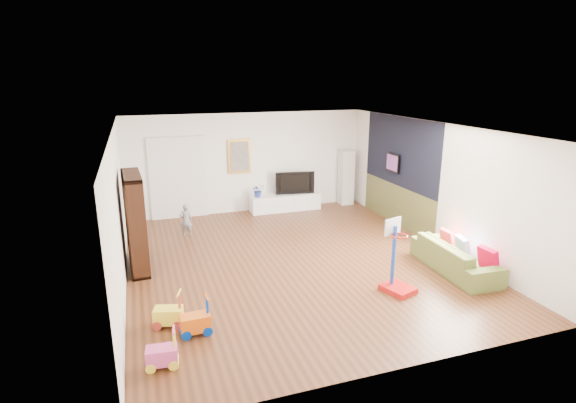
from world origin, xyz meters
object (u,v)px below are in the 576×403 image
object	(u,v)px
media_console	(285,202)
basketball_hoop	(400,257)
bookshelf	(135,222)
sofa	(455,257)

from	to	relation	value
media_console	basketball_hoop	xyz separation A→B (m)	(0.31, -5.31, 0.42)
media_console	basketball_hoop	size ratio (longest dim) A/B	1.51
bookshelf	basketball_hoop	xyz separation A→B (m)	(4.26, -2.54, -0.29)
bookshelf	basketball_hoop	distance (m)	4.97
bookshelf	media_console	bearing A→B (deg)	32.34
media_console	bookshelf	distance (m)	4.89
media_console	sofa	world-z (taller)	sofa
media_console	bookshelf	size ratio (longest dim) A/B	1.05
basketball_hoop	bookshelf	bearing A→B (deg)	130.93
bookshelf	sofa	size ratio (longest dim) A/B	0.95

